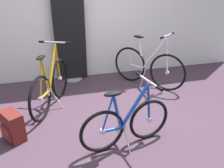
{
  "coord_description": "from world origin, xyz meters",
  "views": [
    {
      "loc": [
        -0.74,
        -2.53,
        1.78
      ],
      "look_at": [
        0.01,
        0.17,
        0.55
      ],
      "focal_mm": 35.93,
      "sensor_mm": 36.0,
      "label": 1
    }
  ],
  "objects": [
    {
      "name": "folding_bike_foreground",
      "position": [
        0.02,
        -0.44,
        0.31
      ],
      "size": [
        1.15,
        0.53,
        0.82
      ],
      "color": "black",
      "rests_on": "ground_plane"
    },
    {
      "name": "backpack_on_floor",
      "position": [
        -1.31,
        0.04,
        0.18
      ],
      "size": [
        0.31,
        0.36,
        0.37
      ],
      "color": "maroon",
      "rests_on": "ground_plane"
    },
    {
      "name": "ground_plane",
      "position": [
        0.0,
        0.0,
        0.0
      ],
      "size": [
        7.07,
        7.07,
        0.0
      ],
      "primitive_type": "plane",
      "color": "#473342"
    },
    {
      "name": "back_wall",
      "position": [
        0.0,
        2.02,
        1.38
      ],
      "size": [
        7.07,
        0.1,
        2.76
      ],
      "primitive_type": "cube",
      "color": "white",
      "rests_on": "ground_plane"
    },
    {
      "name": "display_bike_right",
      "position": [
        -0.81,
        0.77,
        0.37
      ],
      "size": [
        0.69,
        1.32,
        0.99
      ],
      "color": "black",
      "rests_on": "ground_plane"
    },
    {
      "name": "display_bike_left",
      "position": [
        0.98,
        1.15,
        0.39
      ],
      "size": [
        0.96,
        1.19,
        1.03
      ],
      "color": "black",
      "rests_on": "ground_plane"
    },
    {
      "name": "floor_banner_stand",
      "position": [
        -0.37,
        1.84,
        0.82
      ],
      "size": [
        0.6,
        0.36,
        1.81
      ],
      "color": "#B7B7BC",
      "rests_on": "ground_plane"
    }
  ]
}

